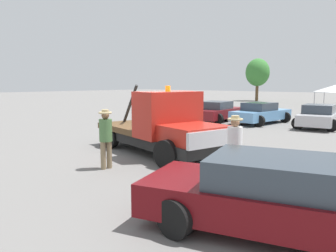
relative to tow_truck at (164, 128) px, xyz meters
name	(u,v)px	position (x,y,z in m)	size (l,w,h in m)	color
ground_plane	(158,153)	(-0.36, 0.08, -0.96)	(160.00, 160.00, 0.00)	slate
tow_truck	(164,128)	(0.00, 0.00, 0.00)	(6.20, 3.35, 2.51)	black
foreground_car	(286,198)	(5.75, -3.29, -0.31)	(5.40, 3.30, 1.34)	#5B0A0F
person_near_truck	(235,144)	(3.65, -1.34, 0.08)	(0.39, 0.39, 1.77)	#38383D
person_at_hood	(106,134)	(0.00, -2.59, 0.10)	(0.40, 0.40, 1.80)	#847051
parked_car_maroon	(217,111)	(-4.25, 10.11, -0.31)	(2.80, 4.94, 1.34)	maroon
parked_car_skyblue	(261,113)	(-1.41, 10.80, -0.32)	(2.68, 4.68, 1.34)	#669ED1
parked_car_silver	(319,116)	(1.96, 11.28, -0.32)	(2.78, 4.61, 1.34)	#B7B7BC
tree_center	(258,73)	(-13.32, 34.54, 3.00)	(3.31, 3.31, 5.90)	brown
traffic_cone	(174,134)	(-1.70, 2.60, -0.71)	(0.40, 0.40, 0.55)	black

